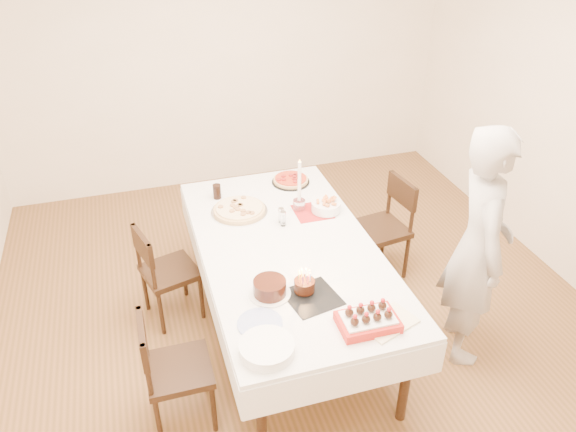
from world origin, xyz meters
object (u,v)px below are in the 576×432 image
object	(u,v)px
birthday_cake	(304,281)
chair_right_savory	(380,229)
person	(478,248)
taper_candle	(299,185)
pizza_pepperoni	(291,180)
pasta_bowl	(326,206)
dining_table	(288,290)
cola_glass	(217,192)
pizza_white	(239,210)
strawberry_box	(368,320)
chair_left_savory	(170,272)
chair_left_dessert	(179,370)
layer_cake	(270,288)

from	to	relation	value
birthday_cake	chair_right_savory	bearing A→B (deg)	44.42
person	taper_candle	distance (m)	1.29
pizza_pepperoni	pasta_bowl	bearing A→B (deg)	-76.89
dining_table	cola_glass	bearing A→B (deg)	112.92
pizza_white	strawberry_box	size ratio (longest dim) A/B	1.26
dining_table	cola_glass	size ratio (longest dim) A/B	18.82
chair_right_savory	person	world-z (taller)	person
dining_table	chair_right_savory	bearing A→B (deg)	27.00
person	pizza_pepperoni	xyz separation A→B (m)	(-0.84, 1.33, -0.07)
person	dining_table	bearing A→B (deg)	86.38
pizza_pepperoni	strawberry_box	distance (m)	1.71
pizza_pepperoni	cola_glass	world-z (taller)	cola_glass
chair_left_savory	chair_left_dessert	world-z (taller)	chair_left_dessert
pizza_pepperoni	dining_table	bearing A→B (deg)	-108.32
pasta_bowl	pizza_pepperoni	bearing A→B (deg)	103.11
pizza_pepperoni	birthday_cake	size ratio (longest dim) A/B	2.22
chair_right_savory	cola_glass	xyz separation A→B (m)	(-1.24, 0.31, 0.39)
layer_cake	strawberry_box	bearing A→B (deg)	-42.95
layer_cake	strawberry_box	xyz separation A→B (m)	(0.45, -0.41, -0.01)
chair_left_savory	dining_table	bearing A→B (deg)	135.09
cola_glass	chair_left_dessert	bearing A→B (deg)	-110.96
layer_cake	pizza_pepperoni	bearing A→B (deg)	67.76
taper_candle	layer_cake	world-z (taller)	taper_candle
chair_left_savory	cola_glass	world-z (taller)	cola_glass
taper_candle	cola_glass	world-z (taller)	taper_candle
person	chair_left_savory	bearing A→B (deg)	83.91
pizza_pepperoni	layer_cake	size ratio (longest dim) A/B	1.21
dining_table	pizza_pepperoni	distance (m)	0.98
chair_left_savory	taper_candle	bearing A→B (deg)	164.69
strawberry_box	person	bearing A→B (deg)	21.96
taper_candle	chair_right_savory	bearing A→B (deg)	2.51
dining_table	strawberry_box	world-z (taller)	strawberry_box
taper_candle	birthday_cake	distance (m)	0.95
chair_right_savory	pasta_bowl	bearing A→B (deg)	-175.56
cola_glass	dining_table	bearing A→B (deg)	-67.08
chair_left_dessert	pizza_pepperoni	distance (m)	1.82
pizza_white	pizza_pepperoni	xyz separation A→B (m)	(0.49, 0.33, 0.00)
chair_left_savory	birthday_cake	world-z (taller)	birthday_cake
dining_table	chair_right_savory	xyz separation A→B (m)	(0.92, 0.47, 0.05)
cola_glass	pizza_pepperoni	bearing A→B (deg)	6.97
chair_left_dessert	taper_candle	distance (m)	1.54
dining_table	birthday_cake	xyz separation A→B (m)	(-0.04, -0.47, 0.45)
strawberry_box	cola_glass	bearing A→B (deg)	107.90
chair_right_savory	chair_left_savory	distance (m)	1.69
pasta_bowl	strawberry_box	xyz separation A→B (m)	(-0.20, -1.21, -0.00)
chair_left_savory	taper_candle	size ratio (longest dim) A/B	1.91
person	pizza_white	xyz separation A→B (m)	(-1.34, 1.01, -0.07)
pasta_bowl	pizza_white	bearing A→B (deg)	164.40
layer_cake	birthday_cake	xyz separation A→B (m)	(0.20, -0.03, 0.03)
dining_table	taper_candle	size ratio (longest dim) A/B	5.16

